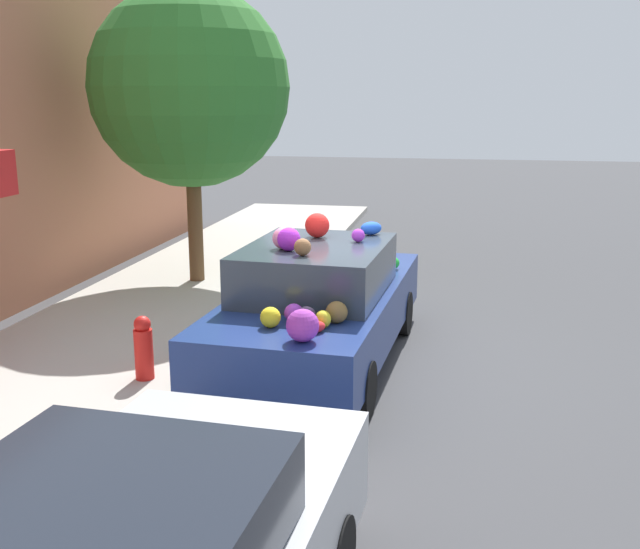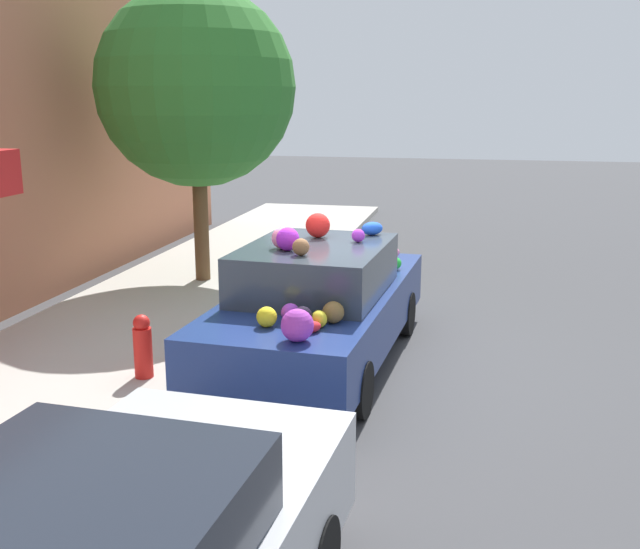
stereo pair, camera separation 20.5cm
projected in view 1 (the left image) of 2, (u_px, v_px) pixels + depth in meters
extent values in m
plane|color=#424244|center=(326.00, 364.00, 8.85)|extent=(60.00, 60.00, 0.00)
cube|color=#B2ADA3|center=(114.00, 344.00, 9.34)|extent=(24.00, 3.20, 0.12)
cylinder|color=brown|center=(195.00, 220.00, 12.12)|extent=(0.24, 0.24, 2.00)
sphere|color=#2D7228|center=(190.00, 87.00, 11.63)|extent=(3.12, 3.12, 3.12)
cylinder|color=red|center=(144.00, 354.00, 7.99)|extent=(0.20, 0.20, 0.55)
sphere|color=red|center=(142.00, 324.00, 7.91)|extent=(0.18, 0.18, 0.18)
cube|color=navy|center=(320.00, 314.00, 8.72)|extent=(4.48, 1.97, 0.63)
cube|color=#333D47|center=(316.00, 269.00, 8.42)|extent=(2.06, 1.63, 0.54)
cylinder|color=black|center=(289.00, 305.00, 10.27)|extent=(0.58, 0.21, 0.57)
cylinder|color=black|center=(403.00, 313.00, 9.89)|extent=(0.58, 0.21, 0.57)
cylinder|color=black|center=(213.00, 375.00, 7.71)|extent=(0.58, 0.21, 0.57)
cylinder|color=black|center=(363.00, 389.00, 7.33)|extent=(0.58, 0.21, 0.57)
sphere|color=black|center=(300.00, 255.00, 9.64)|extent=(0.45, 0.45, 0.32)
sphere|color=purple|center=(303.00, 325.00, 6.74)|extent=(0.33, 0.33, 0.30)
ellipsoid|color=purple|center=(370.00, 258.00, 9.71)|extent=(0.27, 0.21, 0.24)
ellipsoid|color=pink|center=(320.00, 259.00, 9.71)|extent=(0.24, 0.29, 0.20)
sphere|color=purple|center=(294.00, 313.00, 7.33)|extent=(0.26, 0.26, 0.19)
sphere|color=pink|center=(283.00, 238.00, 8.12)|extent=(0.26, 0.26, 0.23)
sphere|color=yellow|center=(386.00, 259.00, 9.81)|extent=(0.22, 0.22, 0.16)
sphere|color=#945828|center=(318.00, 244.00, 10.57)|extent=(0.29, 0.29, 0.24)
sphere|color=olive|center=(337.00, 312.00, 7.31)|extent=(0.30, 0.30, 0.22)
sphere|color=brown|center=(303.00, 247.00, 7.79)|extent=(0.24, 0.24, 0.18)
sphere|color=purple|center=(289.00, 239.00, 8.02)|extent=(0.36, 0.36, 0.25)
ellipsoid|color=green|center=(392.00, 263.00, 9.57)|extent=(0.26, 0.26, 0.17)
sphere|color=red|center=(317.00, 225.00, 8.77)|extent=(0.34, 0.34, 0.29)
sphere|color=yellow|center=(270.00, 317.00, 7.17)|extent=(0.27, 0.27, 0.20)
ellipsoid|color=pink|center=(390.00, 252.00, 10.30)|extent=(0.18, 0.20, 0.14)
ellipsoid|color=yellow|center=(323.00, 319.00, 7.17)|extent=(0.23, 0.22, 0.17)
sphere|color=purple|center=(358.00, 235.00, 8.52)|extent=(0.20, 0.20, 0.15)
ellipsoid|color=blue|center=(371.00, 228.00, 8.97)|extent=(0.32, 0.33, 0.16)
sphere|color=black|center=(306.00, 317.00, 7.17)|extent=(0.23, 0.23, 0.20)
ellipsoid|color=red|center=(315.00, 327.00, 7.01)|extent=(0.24, 0.25, 0.11)
cylinder|color=black|center=(108.00, 528.00, 4.96)|extent=(0.60, 0.21, 0.59)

